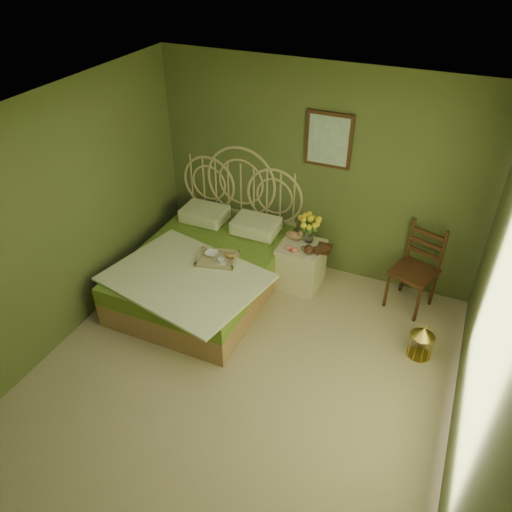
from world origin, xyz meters
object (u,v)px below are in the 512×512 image
at_px(nightstand, 301,260).
at_px(chair, 416,262).
at_px(bed, 206,267).
at_px(birdcage, 421,342).

height_order(nightstand, chair, chair).
bearing_deg(chair, bed, -143.96).
relative_size(bed, nightstand, 2.36).
distance_m(nightstand, birdcage, 1.71).
height_order(chair, birdcage, chair).
height_order(nightstand, birdcage, nightstand).
bearing_deg(nightstand, chair, 8.28).
bearing_deg(bed, nightstand, 28.58).
distance_m(bed, birdcage, 2.59).
height_order(bed, birdcage, bed).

